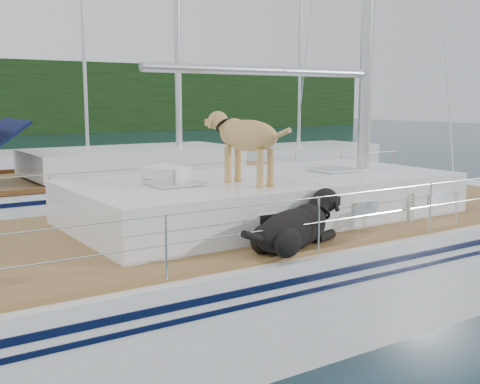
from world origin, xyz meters
TOP-DOWN VIEW (x-y plane):
  - ground at (0.00, 0.00)m, footprint 120.00×120.00m
  - main_sailboat at (0.09, -0.01)m, footprint 12.00×3.94m
  - neighbor_sailboat at (0.62, 6.45)m, footprint 11.00×3.50m
  - bg_boat_center at (4.00, 16.00)m, footprint 7.20×3.00m
  - bg_boat_east at (12.00, 13.00)m, footprint 6.40×3.00m

SIDE VIEW (x-z plane):
  - ground at x=0.00m, z-range 0.00..0.00m
  - bg_boat_center at x=4.00m, z-range -5.37..6.28m
  - bg_boat_east at x=12.00m, z-range -5.37..6.28m
  - neighbor_sailboat at x=0.62m, z-range -6.02..7.28m
  - main_sailboat at x=0.09m, z-range -6.33..7.68m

